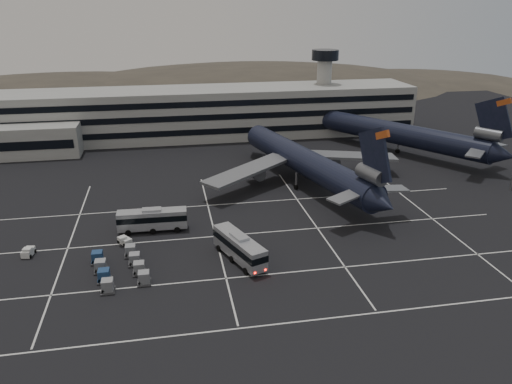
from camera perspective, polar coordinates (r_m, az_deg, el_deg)
The scene contains 11 objects.
ground at distance 82.48m, azimuth -0.18°, elevation -5.96°, with size 260.00×260.00×0.00m, color black.
lane_markings at distance 83.27m, azimuth 0.38°, elevation -5.68°, with size 90.00×55.62×0.01m.
terminal at distance 147.04m, azimuth -6.41°, elevation 8.88°, with size 125.00×26.00×24.00m.
hills at distance 249.30m, azimuth -3.21°, elevation 9.48°, with size 352.00×180.00×44.00m.
trijet_main at distance 107.21m, azimuth 5.76°, elevation 3.43°, with size 45.98×56.98×18.08m.
trijet_far at distance 134.90m, azimuth 16.42°, elevation 6.41°, with size 37.38×51.11×18.08m.
bus_near at distance 76.58m, azimuth -1.91°, elevation -6.24°, with size 6.96×12.35×4.29m.
bus_far at distance 87.89m, azimuth -11.76°, elevation -3.02°, with size 11.90×3.27×4.18m.
tug_a at distance 86.22m, azimuth -24.62°, elevation -6.25°, with size 1.91×2.70×1.59m.
tug_b at distance 84.85m, azimuth -14.74°, elevation -5.37°, with size 2.62×2.85×1.58m.
uld_cluster at distance 76.53m, azimuth -15.30°, elevation -8.29°, with size 9.50×12.60×1.85m.
Camera 1 is at (-13.26, -72.35, 37.32)m, focal length 35.00 mm.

